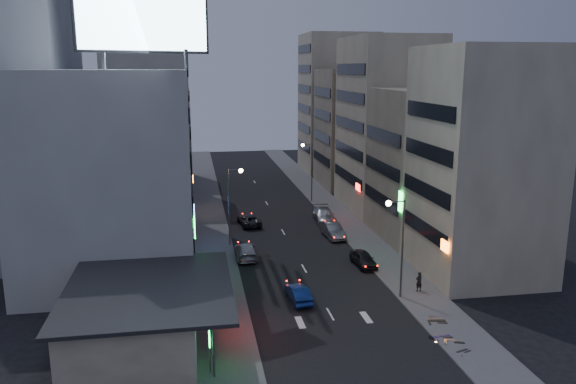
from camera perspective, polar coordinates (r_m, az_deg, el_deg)
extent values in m
plane|color=black|center=(39.86, 5.74, -14.62)|extent=(180.00, 180.00, 0.00)
cube|color=#4C4C4F|center=(66.65, -7.87, -3.36)|extent=(4.00, 120.00, 0.12)
cube|color=#4C4C4F|center=(68.96, 5.55, -2.76)|extent=(4.00, 120.00, 0.12)
cube|color=beige|center=(39.87, -15.29, -12.15)|extent=(8.00, 12.00, 3.60)
cube|color=black|center=(39.01, -13.97, -9.52)|extent=(11.00, 13.00, 0.25)
cube|color=black|center=(39.14, -7.83, -10.21)|extent=(0.12, 4.00, 0.90)
cube|color=#FF1E14|center=(39.14, -7.71, -10.20)|extent=(0.04, 3.70, 0.70)
cube|color=#B7B8B2|center=(55.36, -17.12, 2.44)|extent=(14.00, 24.00, 18.00)
cube|color=gray|center=(59.40, -26.04, 10.16)|extent=(10.00, 14.00, 34.00)
cube|color=beige|center=(51.69, 19.06, 2.76)|extent=(10.00, 11.00, 20.00)
cube|color=tan|center=(62.39, 14.31, 2.76)|extent=(11.00, 12.00, 16.00)
cube|color=beige|center=(73.78, 9.99, 6.76)|extent=(10.00, 14.00, 22.00)
cube|color=#B7B8B2|center=(79.75, -13.90, 6.27)|extent=(11.00, 10.00, 20.00)
cube|color=gray|center=(92.95, -13.59, 5.57)|extent=(12.00, 10.00, 15.00)
cube|color=tan|center=(88.32, 6.98, 6.46)|extent=(11.00, 12.00, 18.00)
cube|color=beige|center=(101.65, 5.02, 8.98)|extent=(12.00, 12.00, 24.00)
cylinder|color=#595B60|center=(44.57, -18.23, 12.69)|extent=(0.30, 0.30, 1.50)
cylinder|color=#595B60|center=(44.14, -10.31, 13.11)|extent=(0.30, 0.30, 1.50)
cube|color=black|center=(44.39, -14.50, 16.73)|extent=(9.52, 3.75, 5.00)
cube|color=#AED5E8|center=(44.18, -14.42, 16.76)|extent=(9.04, 3.34, 4.60)
cylinder|color=#595B60|center=(45.44, 11.55, -5.72)|extent=(0.16, 0.16, 8.00)
cylinder|color=#595B60|center=(44.15, 10.92, -0.97)|extent=(1.40, 0.10, 0.10)
sphere|color=#FFD88C|center=(43.97, 10.18, -1.13)|extent=(0.44, 0.44, 0.44)
cylinder|color=#595B60|center=(57.95, -6.02, -1.57)|extent=(0.16, 0.16, 8.00)
cylinder|color=#595B60|center=(57.18, -5.41, 2.25)|extent=(1.40, 0.10, 0.10)
sphere|color=#FFD88C|center=(57.25, -4.81, 2.17)|extent=(0.44, 0.44, 0.44)
cylinder|color=#595B60|center=(77.14, 2.44, 2.01)|extent=(0.16, 0.16, 8.00)
cylinder|color=#595B60|center=(76.38, 1.96, 4.87)|extent=(1.40, 0.10, 0.10)
sphere|color=#FFD88C|center=(76.28, 1.51, 4.79)|extent=(0.44, 0.44, 0.44)
imported|color=#222327|center=(53.22, 7.66, -6.74)|extent=(1.93, 4.19, 1.39)
imported|color=gray|center=(61.60, 4.56, -3.90)|extent=(1.99, 4.89, 1.58)
imported|color=#28282D|center=(66.16, -3.98, -2.85)|extent=(2.78, 5.02, 1.33)
imported|color=#AAADB3|center=(67.76, 3.70, -2.36)|extent=(2.53, 5.62, 1.60)
imported|color=navy|center=(45.16, 1.05, -10.26)|extent=(1.67, 4.10, 1.32)
imported|color=#9B9EA3|center=(55.05, -4.29, -5.97)|extent=(2.10, 5.05, 1.46)
imported|color=black|center=(47.93, 13.16, -8.85)|extent=(0.69, 0.55, 1.67)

